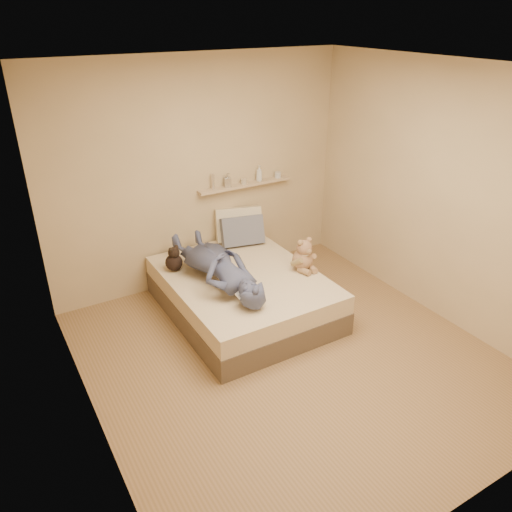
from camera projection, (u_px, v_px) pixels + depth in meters
room at (295, 233)px, 4.19m from camera, size 3.80×3.80×3.80m
bed at (243, 294)px, 5.39m from camera, size 1.50×1.90×0.45m
game_console at (243, 293)px, 4.69m from camera, size 0.17×0.12×0.05m
teddy_bear at (304, 257)px, 5.34m from camera, size 0.31×0.30×0.37m
dark_plush at (174, 260)px, 5.34m from camera, size 0.19×0.19×0.29m
pillow_cream at (238, 224)px, 6.03m from camera, size 0.60×0.41×0.43m
pillow_grey at (242, 231)px, 5.92m from camera, size 0.54×0.35×0.37m
person at (218, 266)px, 5.10m from camera, size 0.61×1.53×0.36m
wall_shelf at (245, 185)px, 5.95m from camera, size 1.20×0.12×0.03m
shelf_bottles at (247, 177)px, 5.93m from camera, size 0.94×0.09×0.19m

